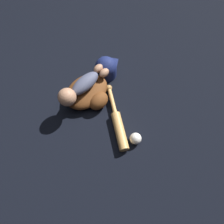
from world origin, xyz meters
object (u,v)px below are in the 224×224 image
at_px(baby_figure, 80,87).
at_px(baseball_cap, 106,68).
at_px(baseball_glove, 89,93).
at_px(baseball_bat, 118,123).
at_px(baseball, 136,139).

xyz_separation_m(baby_figure, baseball_cap, (-0.25, -0.05, -0.08)).
xyz_separation_m(baseball_glove, baseball_cap, (-0.21, -0.06, 0.01)).
height_order(baby_figure, baseball_cap, baby_figure).
distance_m(baseball_bat, baseball_cap, 0.40).
xyz_separation_m(baseball_bat, baseball_cap, (-0.21, -0.34, 0.03)).
distance_m(baby_figure, baseball_bat, 0.31).
bearing_deg(baseball_bat, baby_figure, -82.74).
xyz_separation_m(baseball, baseball_cap, (-0.21, -0.48, 0.03)).
xyz_separation_m(baseball_bat, baseball, (-0.01, 0.14, 0.01)).
bearing_deg(baby_figure, baseball_bat, 97.26).
distance_m(baseball_glove, baby_figure, 0.10).
bearing_deg(baseball, baby_figure, -84.26).
relative_size(baseball_glove, baseball, 4.60).
height_order(baseball_glove, baseball, baseball_glove).
distance_m(baby_figure, baseball, 0.45).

